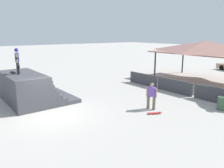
{
  "coord_description": "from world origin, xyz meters",
  "views": [
    {
      "loc": [
        11.6,
        -4.73,
        4.65
      ],
      "look_at": [
        -0.45,
        4.68,
        1.11
      ],
      "focal_mm": 35.0,
      "sensor_mm": 36.0,
      "label": 1
    }
  ],
  "objects": [
    {
      "name": "ground_plane",
      "position": [
        0.0,
        0.0,
        0.0
      ],
      "size": [
        160.0,
        160.0,
        0.0
      ],
      "primitive_type": "plane",
      "color": "#ADA8A0"
    },
    {
      "name": "skateboard_on_ground",
      "position": [
        3.54,
        4.79,
        0.06
      ],
      "size": [
        0.58,
        0.82,
        0.09
      ],
      "rotation": [
        0.0,
        0.0,
        1.05
      ],
      "color": "silver",
      "rests_on": "ground"
    },
    {
      "name": "pavilion_shelter",
      "position": [
        0.23,
        15.72,
        3.34
      ],
      "size": [
        9.65,
        5.9,
        3.96
      ],
      "color": "#2D2D33",
      "rests_on": "ground"
    },
    {
      "name": "skateboard_on_deck",
      "position": [
        -4.19,
        -1.01,
        2.08
      ],
      "size": [
        0.84,
        0.23,
        0.09
      ],
      "rotation": [
        0.0,
        0.0,
        -0.04
      ],
      "color": "green",
      "rests_on": "quarter_pipe_ramp"
    },
    {
      "name": "bystander_walking",
      "position": [
        2.82,
        5.24,
        0.94
      ],
      "size": [
        0.66,
        0.4,
        1.7
      ],
      "rotation": [
        0.0,
        0.0,
        3.57
      ],
      "color": "#6B6051",
      "rests_on": "ground"
    },
    {
      "name": "quarter_pipe_ramp",
      "position": [
        -3.51,
        -0.25,
        0.89
      ],
      "size": [
        4.87,
        4.17,
        2.03
      ],
      "color": "#424247",
      "rests_on": "ground"
    },
    {
      "name": "trash_bin",
      "position": [
        5.61,
        8.63,
        0.42
      ],
      "size": [
        0.52,
        0.52,
        0.85
      ],
      "primitive_type": "cylinder",
      "color": "#385B3D",
      "rests_on": "ground"
    },
    {
      "name": "skater_on_deck",
      "position": [
        -3.53,
        -0.83,
        3.01
      ],
      "size": [
        0.73,
        0.39,
        1.71
      ],
      "rotation": [
        0.0,
        0.0,
        -0.34
      ],
      "color": "#2D2D33",
      "rests_on": "quarter_pipe_ramp"
    },
    {
      "name": "barrier_fence",
      "position": [
        1.22,
        9.75,
        0.53
      ],
      "size": [
        10.24,
        0.12,
        1.05
      ],
      "color": "#3D3D42",
      "rests_on": "ground"
    }
  ]
}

